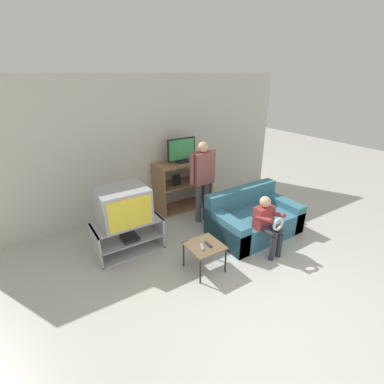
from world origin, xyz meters
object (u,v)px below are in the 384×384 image
at_px(television_main, 123,206).
at_px(person_standing_adult, 203,175).
at_px(tv_stand, 128,236).
at_px(person_seated_child, 267,221).
at_px(snack_table, 204,248).
at_px(remote_control_black, 208,244).
at_px(couch, 253,219).
at_px(remote_control_white, 202,247).
at_px(media_shelf, 183,185).
at_px(television_flat, 182,151).

distance_m(television_main, person_standing_adult, 1.56).
relative_size(tv_stand, person_seated_child, 1.13).
height_order(snack_table, person_standing_adult, person_standing_adult).
relative_size(television_main, remote_control_black, 4.99).
distance_m(tv_stand, person_standing_adult, 1.67).
distance_m(remote_control_black, couch, 1.33).
relative_size(remote_control_white, person_standing_adult, 0.09).
bearing_deg(person_seated_child, person_standing_adult, 100.75).
distance_m(snack_table, person_standing_adult, 1.54).
height_order(remote_control_white, person_standing_adult, person_standing_adult).
height_order(television_main, remote_control_black, television_main).
bearing_deg(television_main, person_standing_adult, 6.28).
xyz_separation_m(television_main, person_standing_adult, (1.55, 0.17, 0.13)).
bearing_deg(remote_control_black, media_shelf, 69.48).
height_order(media_shelf, snack_table, media_shelf).
bearing_deg(person_seated_child, remote_control_white, 173.79).
xyz_separation_m(television_main, media_shelf, (1.55, 0.85, -0.28)).
xyz_separation_m(tv_stand, remote_control_white, (0.67, -1.06, 0.16)).
relative_size(television_flat, person_seated_child, 0.66).
height_order(tv_stand, person_standing_adult, person_standing_adult).
bearing_deg(remote_control_white, tv_stand, 147.68).
height_order(tv_stand, media_shelf, media_shelf).
relative_size(media_shelf, snack_table, 2.37).
bearing_deg(remote_control_black, television_main, 128.03).
bearing_deg(media_shelf, snack_table, -112.82).
bearing_deg(media_shelf, television_main, -151.08).
height_order(television_main, person_seated_child, television_main).
bearing_deg(media_shelf, television_flat, 170.01).
bearing_deg(couch, remote_control_white, -163.32).
xyz_separation_m(tv_stand, person_seated_child, (1.78, -1.18, 0.28)).
bearing_deg(couch, snack_table, -163.85).
relative_size(snack_table, remote_control_black, 3.28).
bearing_deg(remote_control_white, person_seated_child, 19.21).
bearing_deg(snack_table, television_main, 126.30).
distance_m(television_flat, snack_table, 2.21).
xyz_separation_m(tv_stand, television_main, (-0.03, 0.00, 0.53)).
distance_m(tv_stand, media_shelf, 1.76).
relative_size(tv_stand, person_standing_adult, 0.68).
bearing_deg(media_shelf, couch, -71.39).
relative_size(media_shelf, remote_control_black, 7.79).
bearing_deg(television_flat, television_main, -150.64).
bearing_deg(television_main, media_shelf, 28.92).
bearing_deg(person_standing_adult, couch, -58.46).
relative_size(television_main, snack_table, 1.52).
xyz_separation_m(television_flat, remote_control_white, (-0.83, -1.92, -0.79)).
bearing_deg(remote_control_black, remote_control_white, -176.32).
bearing_deg(couch, television_main, 162.41).
bearing_deg(person_seated_child, snack_table, 171.73).
height_order(tv_stand, television_flat, television_flat).
height_order(tv_stand, remote_control_white, tv_stand).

